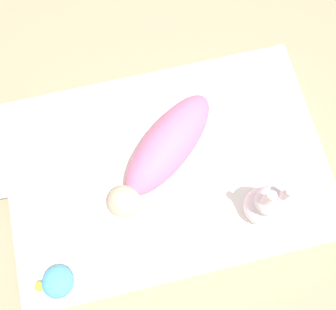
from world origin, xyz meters
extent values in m
plane|color=#9E8466|center=(0.00, 0.00, 0.00)|extent=(12.00, 12.00, 0.00)
cube|color=white|center=(0.00, 0.00, 0.09)|extent=(1.34, 0.91, 0.17)
ellipsoid|color=pink|center=(-0.02, -0.07, 0.26)|extent=(0.52, 0.48, 0.17)
sphere|color=#DBB293|center=(0.20, 0.12, 0.25)|extent=(0.13, 0.13, 0.13)
cube|color=white|center=(0.56, -0.18, 0.23)|extent=(0.36, 0.30, 0.11)
sphere|color=silver|center=(-0.33, 0.26, 0.25)|extent=(0.15, 0.15, 0.15)
sphere|color=silver|center=(-0.33, 0.26, 0.37)|extent=(0.12, 0.12, 0.12)
cylinder|color=silver|center=(-0.36, 0.26, 0.46)|extent=(0.03, 0.03, 0.11)
cylinder|color=silver|center=(-0.29, 0.26, 0.46)|extent=(0.03, 0.03, 0.11)
ellipsoid|color=#4C99C6|center=(0.51, 0.35, 0.21)|extent=(0.12, 0.12, 0.08)
sphere|color=yellow|center=(0.58, 0.35, 0.20)|extent=(0.04, 0.04, 0.04)
camera|label=1|loc=(0.10, 0.43, 1.78)|focal=42.00mm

